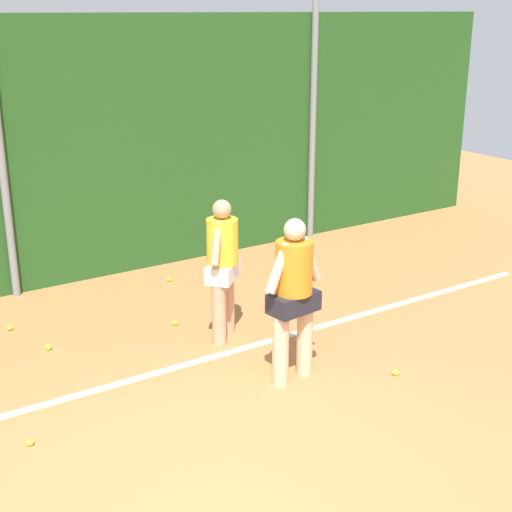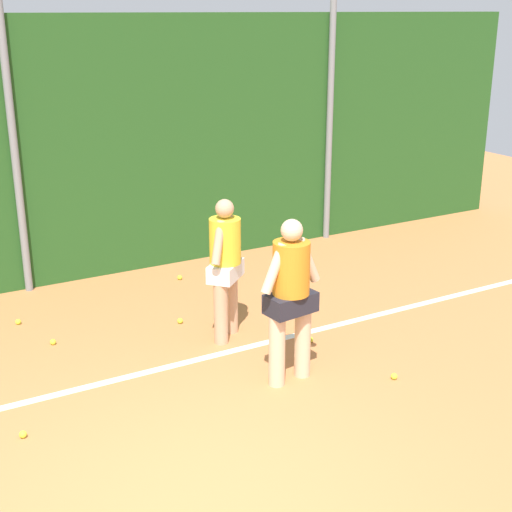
{
  "view_description": "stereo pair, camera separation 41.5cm",
  "coord_description": "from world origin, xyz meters",
  "px_view_note": "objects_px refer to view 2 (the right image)",
  "views": [
    {
      "loc": [
        -2.15,
        -3.91,
        3.55
      ],
      "look_at": [
        1.67,
        1.99,
        1.15
      ],
      "focal_mm": 50.88,
      "sensor_mm": 36.0,
      "label": 1
    },
    {
      "loc": [
        -1.8,
        -4.13,
        3.55
      ],
      "look_at": [
        1.67,
        1.99,
        1.15
      ],
      "focal_mm": 50.88,
      "sensor_mm": 36.0,
      "label": 2
    }
  ],
  "objects_px": {
    "tennis_ball_0": "(53,342)",
    "tennis_ball_3": "(394,376)",
    "player_foreground_near": "(291,292)",
    "tennis_ball_2": "(180,277)",
    "tennis_ball_7": "(180,321)",
    "tennis_ball_4": "(23,434)",
    "tennis_ball_5": "(18,322)",
    "tennis_ball_6": "(310,340)",
    "player_midcourt": "(225,262)"
  },
  "relations": [
    {
      "from": "player_midcourt",
      "to": "tennis_ball_4",
      "type": "height_order",
      "value": "player_midcourt"
    },
    {
      "from": "tennis_ball_0",
      "to": "tennis_ball_7",
      "type": "height_order",
      "value": "same"
    },
    {
      "from": "tennis_ball_0",
      "to": "tennis_ball_3",
      "type": "height_order",
      "value": "same"
    },
    {
      "from": "tennis_ball_4",
      "to": "tennis_ball_7",
      "type": "xyz_separation_m",
      "value": [
        2.18,
        1.56,
        0.0
      ]
    },
    {
      "from": "player_midcourt",
      "to": "tennis_ball_6",
      "type": "bearing_deg",
      "value": -80.02
    },
    {
      "from": "tennis_ball_0",
      "to": "tennis_ball_3",
      "type": "distance_m",
      "value": 3.75
    },
    {
      "from": "tennis_ball_5",
      "to": "tennis_ball_6",
      "type": "relative_size",
      "value": 1.0
    },
    {
      "from": "player_foreground_near",
      "to": "tennis_ball_0",
      "type": "xyz_separation_m",
      "value": [
        -1.87,
        1.98,
        -0.91
      ]
    },
    {
      "from": "tennis_ball_4",
      "to": "tennis_ball_3",
      "type": "bearing_deg",
      "value": -12.38
    },
    {
      "from": "tennis_ball_3",
      "to": "tennis_ball_6",
      "type": "xyz_separation_m",
      "value": [
        -0.26,
        1.14,
        0.0
      ]
    },
    {
      "from": "tennis_ball_4",
      "to": "tennis_ball_7",
      "type": "bearing_deg",
      "value": 35.56
    },
    {
      "from": "tennis_ball_3",
      "to": "tennis_ball_6",
      "type": "relative_size",
      "value": 1.0
    },
    {
      "from": "tennis_ball_2",
      "to": "tennis_ball_4",
      "type": "xyz_separation_m",
      "value": [
        -2.78,
        -2.91,
        0.0
      ]
    },
    {
      "from": "tennis_ball_4",
      "to": "tennis_ball_0",
      "type": "bearing_deg",
      "value": 67.58
    },
    {
      "from": "tennis_ball_3",
      "to": "tennis_ball_6",
      "type": "height_order",
      "value": "same"
    },
    {
      "from": "player_foreground_near",
      "to": "tennis_ball_3",
      "type": "bearing_deg",
      "value": -36.31
    },
    {
      "from": "tennis_ball_0",
      "to": "tennis_ball_4",
      "type": "bearing_deg",
      "value": -112.42
    },
    {
      "from": "tennis_ball_0",
      "to": "tennis_ball_6",
      "type": "relative_size",
      "value": 1.0
    },
    {
      "from": "player_midcourt",
      "to": "tennis_ball_5",
      "type": "height_order",
      "value": "player_midcourt"
    },
    {
      "from": "tennis_ball_2",
      "to": "tennis_ball_5",
      "type": "height_order",
      "value": "same"
    },
    {
      "from": "player_midcourt",
      "to": "tennis_ball_3",
      "type": "relative_size",
      "value": 24.53
    },
    {
      "from": "tennis_ball_2",
      "to": "tennis_ball_5",
      "type": "relative_size",
      "value": 1.0
    },
    {
      "from": "tennis_ball_0",
      "to": "tennis_ball_7",
      "type": "relative_size",
      "value": 1.0
    },
    {
      "from": "tennis_ball_2",
      "to": "tennis_ball_7",
      "type": "relative_size",
      "value": 1.0
    },
    {
      "from": "tennis_ball_0",
      "to": "tennis_ball_5",
      "type": "relative_size",
      "value": 1.0
    },
    {
      "from": "player_foreground_near",
      "to": "player_midcourt",
      "type": "xyz_separation_m",
      "value": [
        -0.09,
        1.21,
        -0.04
      ]
    },
    {
      "from": "tennis_ball_3",
      "to": "tennis_ball_7",
      "type": "xyz_separation_m",
      "value": [
        -1.33,
        2.33,
        0.0
      ]
    },
    {
      "from": "player_foreground_near",
      "to": "tennis_ball_7",
      "type": "relative_size",
      "value": 25.51
    },
    {
      "from": "player_midcourt",
      "to": "tennis_ball_7",
      "type": "relative_size",
      "value": 24.53
    },
    {
      "from": "tennis_ball_2",
      "to": "tennis_ball_5",
      "type": "xyz_separation_m",
      "value": [
        -2.28,
        -0.43,
        0.0
      ]
    },
    {
      "from": "player_foreground_near",
      "to": "tennis_ball_5",
      "type": "relative_size",
      "value": 25.51
    },
    {
      "from": "tennis_ball_4",
      "to": "tennis_ball_6",
      "type": "height_order",
      "value": "same"
    },
    {
      "from": "player_foreground_near",
      "to": "tennis_ball_2",
      "type": "height_order",
      "value": "player_foreground_near"
    },
    {
      "from": "tennis_ball_4",
      "to": "tennis_ball_6",
      "type": "bearing_deg",
      "value": 6.42
    },
    {
      "from": "player_foreground_near",
      "to": "tennis_ball_5",
      "type": "bearing_deg",
      "value": 120.43
    },
    {
      "from": "tennis_ball_3",
      "to": "tennis_ball_2",
      "type": "bearing_deg",
      "value": 101.24
    },
    {
      "from": "tennis_ball_5",
      "to": "player_foreground_near",
      "type": "bearing_deg",
      "value": -52.61
    },
    {
      "from": "player_foreground_near",
      "to": "tennis_ball_2",
      "type": "distance_m",
      "value": 3.3
    },
    {
      "from": "tennis_ball_5",
      "to": "tennis_ball_6",
      "type": "height_order",
      "value": "same"
    },
    {
      "from": "player_midcourt",
      "to": "tennis_ball_4",
      "type": "bearing_deg",
      "value": 159.42
    },
    {
      "from": "player_midcourt",
      "to": "tennis_ball_7",
      "type": "bearing_deg",
      "value": 75.92
    },
    {
      "from": "tennis_ball_5",
      "to": "tennis_ball_7",
      "type": "height_order",
      "value": "same"
    },
    {
      "from": "tennis_ball_2",
      "to": "player_midcourt",
      "type": "bearing_deg",
      "value": -98.17
    },
    {
      "from": "tennis_ball_0",
      "to": "tennis_ball_5",
      "type": "xyz_separation_m",
      "value": [
        -0.22,
        0.75,
        0.0
      ]
    },
    {
      "from": "player_foreground_near",
      "to": "tennis_ball_7",
      "type": "distance_m",
      "value": 2.07
    },
    {
      "from": "player_foreground_near",
      "to": "tennis_ball_7",
      "type": "xyz_separation_m",
      "value": [
        -0.4,
        1.81,
        -0.91
      ]
    },
    {
      "from": "tennis_ball_0",
      "to": "tennis_ball_2",
      "type": "height_order",
      "value": "same"
    },
    {
      "from": "tennis_ball_5",
      "to": "tennis_ball_7",
      "type": "xyz_separation_m",
      "value": [
        1.69,
        -0.92,
        0.0
      ]
    },
    {
      "from": "tennis_ball_6",
      "to": "tennis_ball_5",
      "type": "bearing_deg",
      "value": 142.43
    },
    {
      "from": "tennis_ball_2",
      "to": "tennis_ball_4",
      "type": "relative_size",
      "value": 1.0
    }
  ]
}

